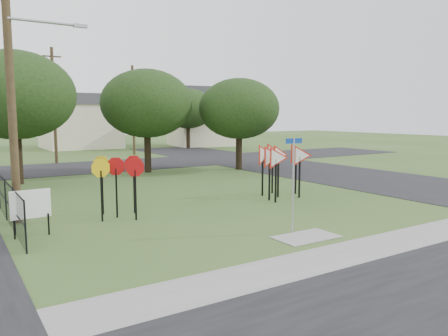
{
  "coord_description": "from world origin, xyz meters",
  "views": [
    {
      "loc": [
        -9.25,
        -12.17,
        3.77
      ],
      "look_at": [
        0.4,
        3.0,
        1.6
      ],
      "focal_mm": 35.0,
      "sensor_mm": 36.0,
      "label": 1
    }
  ],
  "objects_px": {
    "street_name_sign": "(293,179)",
    "stop_sign_cluster": "(118,172)",
    "yield_sign_cluster": "(280,158)",
    "info_board": "(31,206)"
  },
  "relations": [
    {
      "from": "street_name_sign",
      "to": "stop_sign_cluster",
      "type": "xyz_separation_m",
      "value": [
        -3.99,
        5.15,
        -0.05
      ]
    },
    {
      "from": "yield_sign_cluster",
      "to": "info_board",
      "type": "height_order",
      "value": "yield_sign_cluster"
    },
    {
      "from": "street_name_sign",
      "to": "info_board",
      "type": "xyz_separation_m",
      "value": [
        -7.17,
        4.0,
        -0.76
      ]
    },
    {
      "from": "street_name_sign",
      "to": "stop_sign_cluster",
      "type": "relative_size",
      "value": 1.35
    },
    {
      "from": "yield_sign_cluster",
      "to": "info_board",
      "type": "bearing_deg",
      "value": -174.39
    },
    {
      "from": "info_board",
      "to": "street_name_sign",
      "type": "bearing_deg",
      "value": -29.19
    },
    {
      "from": "stop_sign_cluster",
      "to": "yield_sign_cluster",
      "type": "height_order",
      "value": "yield_sign_cluster"
    },
    {
      "from": "stop_sign_cluster",
      "to": "yield_sign_cluster",
      "type": "relative_size",
      "value": 0.7
    },
    {
      "from": "street_name_sign",
      "to": "info_board",
      "type": "distance_m",
      "value": 8.24
    },
    {
      "from": "street_name_sign",
      "to": "yield_sign_cluster",
      "type": "bearing_deg",
      "value": 54.32
    }
  ]
}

